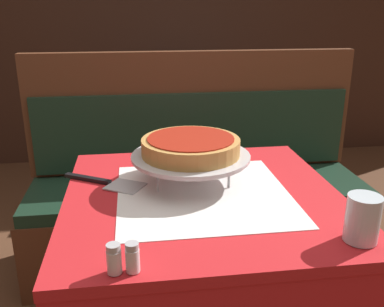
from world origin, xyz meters
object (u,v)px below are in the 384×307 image
object	(u,v)px
dining_table_front	(203,219)
pizza_server	(106,182)
water_glass_near	(363,219)
salt_shaker	(114,259)
deep_dish_pizza	(191,146)
booth_bench	(198,204)
dining_table_rear	(189,102)
pepper_shaker	(132,257)
pizza_pan_stand	(191,157)
condiment_caddy	(188,82)

from	to	relation	value
dining_table_front	pizza_server	xyz separation A→B (m)	(-0.30, 0.12, 0.09)
water_glass_near	salt_shaker	world-z (taller)	water_glass_near
dining_table_front	salt_shaker	bearing A→B (deg)	-124.13
deep_dish_pizza	water_glass_near	world-z (taller)	deep_dish_pizza
pizza_server	dining_table_front	bearing A→B (deg)	-21.80
booth_bench	deep_dish_pizza	distance (m)	0.87
dining_table_rear	booth_bench	xyz separation A→B (m)	(-0.10, -1.08, -0.29)
dining_table_rear	pepper_shaker	distance (m)	2.28
dining_table_front	booth_bench	bearing A→B (deg)	82.57
dining_table_front	pizza_pan_stand	xyz separation A→B (m)	(-0.03, 0.10, 0.17)
dining_table_front	condiment_caddy	xyz separation A→B (m)	(0.18, 1.76, 0.13)
pepper_shaker	dining_table_rear	bearing A→B (deg)	79.38
salt_shaker	condiment_caddy	distance (m)	2.19
pizza_pan_stand	deep_dish_pizza	world-z (taller)	deep_dish_pizza
dining_table_front	dining_table_rear	size ratio (longest dim) A/B	1.13
salt_shaker	booth_bench	bearing A→B (deg)	72.63
pizza_pan_stand	condiment_caddy	distance (m)	1.67
dining_table_front	dining_table_rear	bearing A→B (deg)	83.86
dining_table_front	deep_dish_pizza	xyz separation A→B (m)	(-0.03, 0.10, 0.21)
pizza_pan_stand	pizza_server	size ratio (longest dim) A/B	1.40
dining_table_front	water_glass_near	size ratio (longest dim) A/B	7.15
dining_table_front	water_glass_near	world-z (taller)	water_glass_near
salt_shaker	dining_table_front	bearing A→B (deg)	55.87
pizza_server	pizza_pan_stand	bearing A→B (deg)	-5.08
salt_shaker	condiment_caddy	size ratio (longest dim) A/B	0.43
salt_shaker	condiment_caddy	bearing A→B (deg)	78.38
salt_shaker	pepper_shaker	bearing A→B (deg)	0.00
deep_dish_pizza	water_glass_near	bearing A→B (deg)	-49.33
dining_table_rear	condiment_caddy	distance (m)	0.19
dining_table_front	pizza_server	bearing A→B (deg)	158.20
dining_table_rear	condiment_caddy	bearing A→B (deg)	-101.26
booth_bench	pepper_shaker	world-z (taller)	booth_bench
pizza_server	water_glass_near	size ratio (longest dim) A/B	2.32
pizza_server	pepper_shaker	distance (m)	0.51
pizza_server	pepper_shaker	bearing A→B (deg)	-80.68
dining_table_front	pepper_shaker	bearing A→B (deg)	-119.87
dining_table_front	condiment_caddy	size ratio (longest dim) A/B	5.28
pizza_server	pepper_shaker	world-z (taller)	pepper_shaker
dining_table_rear	water_glass_near	bearing A→B (deg)	-86.34
pizza_pan_stand	deep_dish_pizza	bearing A→B (deg)	56.31
booth_bench	condiment_caddy	size ratio (longest dim) A/B	10.42
salt_shaker	pepper_shaker	world-z (taller)	same
dining_table_rear	pizza_server	world-z (taller)	pizza_server
dining_table_rear	salt_shaker	distance (m)	2.29
water_glass_near	deep_dish_pizza	bearing A→B (deg)	130.67
dining_table_front	pepper_shaker	distance (m)	0.46
booth_bench	pepper_shaker	size ratio (longest dim) A/B	24.15
deep_dish_pizza	condiment_caddy	world-z (taller)	condiment_caddy
dining_table_rear	salt_shaker	size ratio (longest dim) A/B	10.89
condiment_caddy	deep_dish_pizza	bearing A→B (deg)	-97.11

